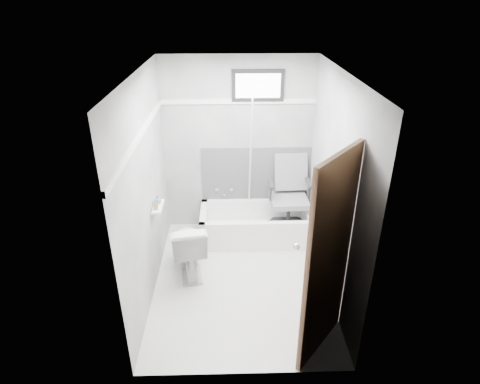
{
  "coord_description": "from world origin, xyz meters",
  "views": [
    {
      "loc": [
        -0.11,
        -3.78,
        3.09
      ],
      "look_at": [
        0.0,
        0.35,
        1.0
      ],
      "focal_mm": 30.0,
      "sensor_mm": 36.0,
      "label": 1
    }
  ],
  "objects_px": {
    "bathtub": "(256,224)",
    "toilet": "(188,247)",
    "door": "(368,282)",
    "soap_bottle_b": "(158,200)",
    "office_chair": "(289,195)",
    "soap_bottle_a": "(156,205)"
  },
  "relations": [
    {
      "from": "door",
      "to": "bathtub",
      "type": "bearing_deg",
      "value": 108.75
    },
    {
      "from": "bathtub",
      "to": "toilet",
      "type": "bearing_deg",
      "value": -139.03
    },
    {
      "from": "toilet",
      "to": "office_chair",
      "type": "bearing_deg",
      "value": -159.18
    },
    {
      "from": "door",
      "to": "soap_bottle_b",
      "type": "distance_m",
      "value": 2.46
    },
    {
      "from": "soap_bottle_b",
      "to": "toilet",
      "type": "bearing_deg",
      "value": -12.56
    },
    {
      "from": "bathtub",
      "to": "soap_bottle_b",
      "type": "bearing_deg",
      "value": -150.32
    },
    {
      "from": "door",
      "to": "soap_bottle_b",
      "type": "relative_size",
      "value": 19.73
    },
    {
      "from": "toilet",
      "to": "door",
      "type": "relative_size",
      "value": 0.36
    },
    {
      "from": "bathtub",
      "to": "office_chair",
      "type": "bearing_deg",
      "value": 6.34
    },
    {
      "from": "soap_bottle_a",
      "to": "soap_bottle_b",
      "type": "relative_size",
      "value": 0.94
    },
    {
      "from": "bathtub",
      "to": "soap_bottle_a",
      "type": "bearing_deg",
      "value": -145.41
    },
    {
      "from": "bathtub",
      "to": "soap_bottle_b",
      "type": "xyz_separation_m",
      "value": [
        -1.17,
        -0.67,
        0.75
      ]
    },
    {
      "from": "toilet",
      "to": "door",
      "type": "distance_m",
      "value": 2.27
    },
    {
      "from": "soap_bottle_b",
      "to": "door",
      "type": "bearing_deg",
      "value": -38.79
    },
    {
      "from": "toilet",
      "to": "soap_bottle_a",
      "type": "height_order",
      "value": "soap_bottle_a"
    },
    {
      "from": "bathtub",
      "to": "door",
      "type": "height_order",
      "value": "door"
    },
    {
      "from": "office_chair",
      "to": "soap_bottle_b",
      "type": "distance_m",
      "value": 1.8
    },
    {
      "from": "bathtub",
      "to": "soap_bottle_b",
      "type": "height_order",
      "value": "soap_bottle_b"
    },
    {
      "from": "bathtub",
      "to": "door",
      "type": "relative_size",
      "value": 0.75
    },
    {
      "from": "office_chair",
      "to": "soap_bottle_a",
      "type": "bearing_deg",
      "value": -155.0
    },
    {
      "from": "toilet",
      "to": "soap_bottle_b",
      "type": "xyz_separation_m",
      "value": [
        -0.32,
        0.07,
        0.6
      ]
    },
    {
      "from": "door",
      "to": "toilet",
      "type": "bearing_deg",
      "value": 137.39
    }
  ]
}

